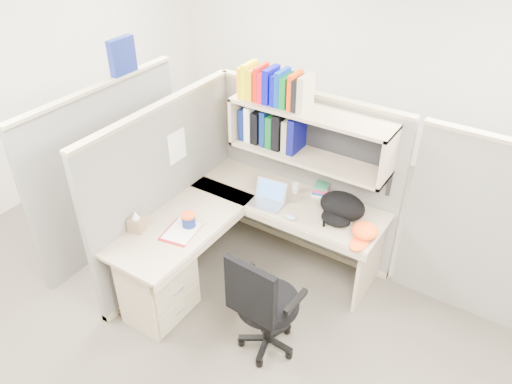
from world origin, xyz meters
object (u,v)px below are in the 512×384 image
Objects in this scene: desk at (193,262)px; backpack at (340,209)px; laptop at (266,195)px; task_chair at (264,318)px; snack_canister at (189,220)px.

desk is 4.49× the size of backpack.
task_chair is at bearing -63.94° from laptop.
laptop reaches higher than snack_canister.
desk is 0.84m from laptop.
backpack reaches higher than snack_canister.
task_chair is (0.49, -0.80, -0.48)m from laptop.
desk is at bearing -145.30° from backpack.
snack_canister is (-0.09, 0.09, 0.35)m from desk.
snack_canister is 0.99m from task_chair.
snack_canister is 0.12× the size of task_chair.
backpack is 1.08m from task_chair.
task_chair reaches higher than snack_canister.
laptop is 0.64m from backpack.
laptop is 2.42× the size of snack_canister.
laptop is at bearing 67.09° from desk.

